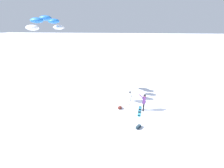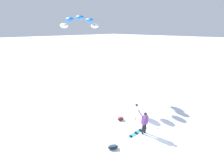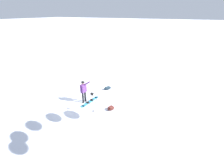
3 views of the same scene
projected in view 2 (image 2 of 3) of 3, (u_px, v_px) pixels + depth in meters
name	position (u px, v px, depth m)	size (l,w,h in m)	color
ground_plane	(146.00, 135.00, 9.82)	(300.00, 300.00, 0.00)	white
snowboarder	(145.00, 121.00, 9.60)	(0.46, 0.70, 1.71)	black
snowboard	(138.00, 132.00, 10.06)	(1.81, 0.45, 0.10)	teal
traction_kite	(80.00, 22.00, 14.09)	(4.08, 1.85, 1.20)	white
gear_bag_large	(121.00, 119.00, 11.35)	(0.61, 0.53, 0.24)	#4C1E19
camera_tripod	(136.00, 109.00, 10.97)	(0.66, 0.57, 1.45)	#262628
gear_bag_small	(113.00, 147.00, 8.63)	(0.70, 0.62, 0.24)	#192833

